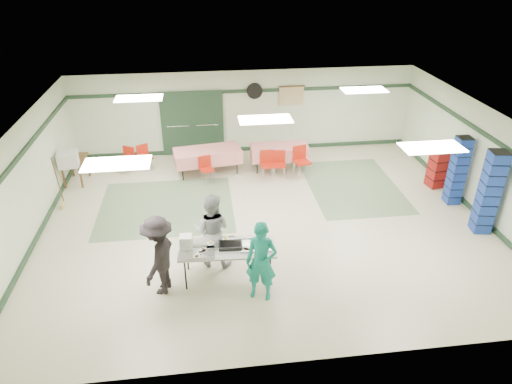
{
  "coord_description": "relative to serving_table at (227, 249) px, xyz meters",
  "views": [
    {
      "loc": [
        -1.43,
        -9.72,
        6.17
      ],
      "look_at": [
        -0.25,
        -0.3,
        0.99
      ],
      "focal_mm": 32.0,
      "sensor_mm": 36.0,
      "label": 1
    }
  ],
  "objects": [
    {
      "name": "floor",
      "position": [
        1.07,
        2.14,
        -0.72
      ],
      "size": [
        11.0,
        11.0,
        0.0
      ],
      "primitive_type": "plane",
      "color": "beige",
      "rests_on": "ground"
    },
    {
      "name": "ceiling",
      "position": [
        1.07,
        2.14,
        1.98
      ],
      "size": [
        11.0,
        11.0,
        0.0
      ],
      "primitive_type": "plane",
      "rotation": [
        3.14,
        0.0,
        0.0
      ],
      "color": "silver",
      "rests_on": "wall_back"
    },
    {
      "name": "wall_back",
      "position": [
        1.07,
        6.64,
        0.63
      ],
      "size": [
        11.0,
        0.0,
        11.0
      ],
      "primitive_type": "plane",
      "rotation": [
        1.57,
        0.0,
        0.0
      ],
      "color": "silver",
      "rests_on": "floor"
    },
    {
      "name": "wall_front",
      "position": [
        1.07,
        -2.36,
        0.63
      ],
      "size": [
        11.0,
        0.0,
        11.0
      ],
      "primitive_type": "plane",
      "rotation": [
        -1.57,
        0.0,
        0.0
      ],
      "color": "silver",
      "rests_on": "floor"
    },
    {
      "name": "wall_left",
      "position": [
        -4.43,
        2.14,
        0.63
      ],
      "size": [
        0.0,
        9.0,
        9.0
      ],
      "primitive_type": "plane",
      "rotation": [
        1.57,
        0.0,
        1.57
      ],
      "color": "silver",
      "rests_on": "floor"
    },
    {
      "name": "wall_right",
      "position": [
        6.57,
        2.14,
        0.63
      ],
      "size": [
        0.0,
        9.0,
        9.0
      ],
      "primitive_type": "plane",
      "rotation": [
        1.57,
        0.0,
        -1.57
      ],
      "color": "silver",
      "rests_on": "floor"
    },
    {
      "name": "trim_back",
      "position": [
        1.07,
        6.61,
        1.33
      ],
      "size": [
        11.0,
        0.06,
        0.1
      ],
      "primitive_type": "cube",
      "color": "#1E3823",
      "rests_on": "wall_back"
    },
    {
      "name": "baseboard_back",
      "position": [
        1.07,
        6.61,
        -0.66
      ],
      "size": [
        11.0,
        0.06,
        0.12
      ],
      "primitive_type": "cube",
      "color": "#1E3823",
      "rests_on": "floor"
    },
    {
      "name": "trim_left",
      "position": [
        -4.4,
        2.14,
        1.33
      ],
      "size": [
        0.06,
        9.0,
        0.1
      ],
      "primitive_type": "cube",
      "rotation": [
        0.0,
        0.0,
        1.57
      ],
      "color": "#1E3823",
      "rests_on": "wall_back"
    },
    {
      "name": "baseboard_left",
      "position": [
        -4.4,
        2.14,
        -0.66
      ],
      "size": [
        0.06,
        9.0,
        0.12
      ],
      "primitive_type": "cube",
      "rotation": [
        0.0,
        0.0,
        1.57
      ],
      "color": "#1E3823",
      "rests_on": "floor"
    },
    {
      "name": "trim_right",
      "position": [
        6.54,
        2.14,
        1.33
      ],
      "size": [
        0.06,
        9.0,
        0.1
      ],
      "primitive_type": "cube",
      "rotation": [
        0.0,
        0.0,
        1.57
      ],
      "color": "#1E3823",
      "rests_on": "wall_back"
    },
    {
      "name": "baseboard_right",
      "position": [
        6.54,
        2.14,
        -0.66
      ],
      "size": [
        0.06,
        9.0,
        0.12
      ],
      "primitive_type": "cube",
      "rotation": [
        0.0,
        0.0,
        1.57
      ],
      "color": "#1E3823",
      "rests_on": "floor"
    },
    {
      "name": "green_patch_a",
      "position": [
        -1.43,
        3.14,
        -0.72
      ],
      "size": [
        3.5,
        3.0,
        0.01
      ],
      "primitive_type": "cube",
      "color": "gray",
      "rests_on": "floor"
    },
    {
      "name": "green_patch_b",
      "position": [
        3.87,
        3.64,
        -0.72
      ],
      "size": [
        2.5,
        3.5,
        0.01
      ],
      "primitive_type": "cube",
      "color": "gray",
      "rests_on": "floor"
    },
    {
      "name": "double_door_left",
      "position": [
        -1.13,
        6.58,
        0.33
      ],
      "size": [
        0.9,
        0.06,
        2.1
      ],
      "primitive_type": "cube",
      "color": "gray",
      "rests_on": "floor"
    },
    {
      "name": "double_door_right",
      "position": [
        -0.18,
        6.58,
        0.33
      ],
      "size": [
        0.9,
        0.06,
        2.1
      ],
      "primitive_type": "cube",
      "color": "gray",
      "rests_on": "floor"
    },
    {
      "name": "door_frame",
      "position": [
        -0.66,
        6.56,
        0.33
      ],
      "size": [
        2.0,
        0.03,
        2.15
      ],
      "primitive_type": "cube",
      "color": "#1E3823",
      "rests_on": "floor"
    },
    {
      "name": "wall_fan",
      "position": [
        1.37,
        6.58,
        1.33
      ],
      "size": [
        0.5,
        0.1,
        0.5
      ],
      "primitive_type": "cylinder",
      "rotation": [
        1.57,
        0.0,
        0.0
      ],
      "color": "black",
      "rests_on": "wall_back"
    },
    {
      "name": "scroll_banner",
      "position": [
        2.57,
        6.58,
        1.13
      ],
      "size": [
        0.8,
        0.02,
        0.6
      ],
      "primitive_type": "cube",
      "color": "#D1B082",
      "rests_on": "wall_back"
    },
    {
      "name": "serving_table",
      "position": [
        0.0,
        0.0,
        0.0
      ],
      "size": [
        2.0,
        0.89,
        0.76
      ],
      "rotation": [
        0.0,
        0.0,
        -0.05
      ],
      "color": "#A9A9A4",
      "rests_on": "floor"
    },
    {
      "name": "sheet_tray_right",
      "position": [
        0.58,
        -0.02,
        0.05
      ],
      "size": [
        0.66,
        0.51,
        0.02
      ],
      "primitive_type": "cube",
      "rotation": [
        0.0,
        0.0,
        -0.05
      ],
      "color": "silver",
      "rests_on": "serving_table"
    },
    {
      "name": "sheet_tray_mid",
      "position": [
        -0.11,
        0.15,
        0.05
      ],
      "size": [
        0.61,
        0.47,
        0.02
      ],
      "primitive_type": "cube",
      "rotation": [
        0.0,
        0.0,
        -0.05
      ],
      "color": "silver",
      "rests_on": "serving_table"
    },
    {
      "name": "sheet_tray_left",
      "position": [
        -0.53,
        -0.14,
        0.05
      ],
      "size": [
        0.56,
        0.43,
        0.02
      ],
      "primitive_type": "cube",
      "rotation": [
        0.0,
        0.0,
        -0.05
      ],
      "color": "silver",
      "rests_on": "serving_table"
    },
    {
      "name": "baking_pan",
      "position": [
        0.07,
        0.01,
        0.08
      ],
      "size": [
        0.49,
        0.32,
        0.08
      ],
      "primitive_type": "cube",
      "rotation": [
        0.0,
        0.0,
        -0.05
      ],
      "color": "black",
      "rests_on": "serving_table"
    },
    {
      "name": "foam_box_stack",
      "position": [
        -0.82,
        0.09,
        0.18
      ],
      "size": [
        0.26,
        0.24,
        0.28
      ],
      "primitive_type": "cube",
      "rotation": [
        0.0,
        0.0,
        -0.05
      ],
      "color": "white",
      "rests_on": "serving_table"
    },
    {
      "name": "volunteer_teal",
      "position": [
        0.61,
        -0.67,
        0.12
      ],
      "size": [
        0.71,
        0.58,
        1.68
      ],
      "primitive_type": "imported",
      "rotation": [
        0.0,
        0.0,
        -0.33
      ],
      "color": "#128170",
      "rests_on": "floor"
    },
    {
      "name": "volunteer_grey",
      "position": [
        -0.28,
        0.54,
        0.13
      ],
      "size": [
        0.97,
        0.85,
        1.69
      ],
      "primitive_type": "imported",
      "rotation": [
        0.0,
        0.0,
        2.85
      ],
      "color": "#98999D",
      "rests_on": "floor"
    },
    {
      "name": "volunteer_dark",
      "position": [
        -1.34,
        -0.23,
        0.13
      ],
      "size": [
        0.93,
        1.24,
        1.7
      ],
      "primitive_type": "imported",
      "rotation": [
        0.0,
        0.0,
        -1.88
      ],
      "color": "black",
      "rests_on": "floor"
    },
    {
      "name": "dining_table_a",
      "position": [
        1.96,
        5.08,
        -0.15
      ],
      "size": [
        1.76,
        0.82,
        0.77
      ],
      "rotation": [
        0.0,
        0.0,
        -0.03
      ],
      "color": "red",
      "rests_on": "floor"
    },
    {
      "name": "dining_table_b",
      "position": [
        -0.24,
        5.08,
        -0.15
      ],
      "size": [
        2.08,
        1.16,
        0.77
      ],
      "rotation": [
        0.0,
        0.0,
        0.15
      ],
      "color": "red",
      "rests_on": "floor"
    },
    {
      "name": "chair_a",
      "position": [
        1.84,
        4.51,
        -0.22
      ],
      "size": [
        0.42,
        0.42,
        0.82
      ],
      "rotation": [
        0.0,
        0.0,
        -0.09
      ],
      "color": "#B71B0E",
      "rests_on": "floor"
    },
    {
      "name": "chair_b",
      "position": [
        1.49,
        4.51,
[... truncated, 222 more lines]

